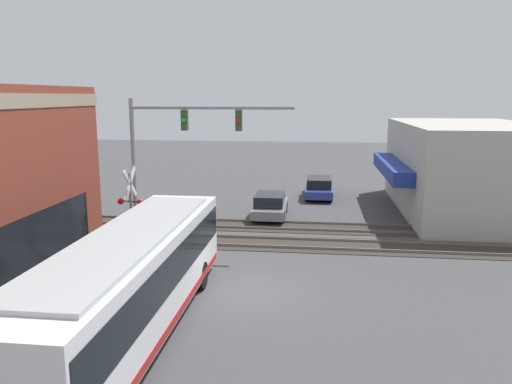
{
  "coord_description": "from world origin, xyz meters",
  "views": [
    {
      "loc": [
        -16.63,
        -2.39,
        6.87
      ],
      "look_at": [
        5.38,
        0.3,
        2.6
      ],
      "focal_mm": 35.0,
      "sensor_mm": 36.0,
      "label": 1
    }
  ],
  "objects_px": {
    "parked_car_blue": "(319,188)",
    "parked_car_grey": "(270,206)",
    "crossing_signal": "(131,202)",
    "city_bus": "(130,281)",
    "pedestrian_at_crossing": "(154,236)"
  },
  "relations": [
    {
      "from": "parked_car_grey",
      "to": "parked_car_blue",
      "type": "bearing_deg",
      "value": -24.3
    },
    {
      "from": "pedestrian_at_crossing",
      "to": "parked_car_grey",
      "type": "bearing_deg",
      "value": -30.27
    },
    {
      "from": "crossing_signal",
      "to": "parked_car_blue",
      "type": "height_order",
      "value": "crossing_signal"
    },
    {
      "from": "crossing_signal",
      "to": "parked_car_grey",
      "type": "xyz_separation_m",
      "value": [
        7.18,
        -5.52,
        -1.65
      ]
    },
    {
      "from": "city_bus",
      "to": "pedestrian_at_crossing",
      "type": "relative_size",
      "value": 7.23
    },
    {
      "from": "parked_car_grey",
      "to": "pedestrian_at_crossing",
      "type": "xyz_separation_m",
      "value": [
        -7.53,
        4.39,
        0.2
      ]
    },
    {
      "from": "crossing_signal",
      "to": "parked_car_grey",
      "type": "distance_m",
      "value": 9.21
    },
    {
      "from": "parked_car_blue",
      "to": "crossing_signal",
      "type": "bearing_deg",
      "value": 148.14
    },
    {
      "from": "crossing_signal",
      "to": "pedestrian_at_crossing",
      "type": "relative_size",
      "value": 2.27
    },
    {
      "from": "crossing_signal",
      "to": "parked_car_blue",
      "type": "bearing_deg",
      "value": -31.86
    },
    {
      "from": "parked_car_blue",
      "to": "pedestrian_at_crossing",
      "type": "relative_size",
      "value": 2.86
    },
    {
      "from": "city_bus",
      "to": "parked_car_blue",
      "type": "distance_m",
      "value": 21.87
    },
    {
      "from": "parked_car_blue",
      "to": "parked_car_grey",
      "type": "bearing_deg",
      "value": 155.7
    },
    {
      "from": "parked_car_grey",
      "to": "parked_car_blue",
      "type": "relative_size",
      "value": 0.88
    },
    {
      "from": "parked_car_grey",
      "to": "pedestrian_at_crossing",
      "type": "relative_size",
      "value": 2.53
    }
  ]
}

